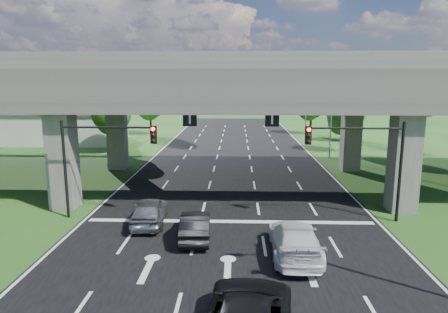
# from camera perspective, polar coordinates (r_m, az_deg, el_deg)

# --- Properties ---
(ground) EXTENTS (160.00, 160.00, 0.00)m
(ground) POSITION_cam_1_polar(r_m,az_deg,el_deg) (20.92, 0.70, -12.63)
(ground) COLOR #1E4817
(ground) RESTS_ON ground
(road) EXTENTS (18.00, 120.00, 0.03)m
(road) POSITION_cam_1_polar(r_m,az_deg,el_deg) (30.35, 1.10, -5.09)
(road) COLOR black
(road) RESTS_ON ground
(overpass) EXTENTS (80.00, 15.00, 10.00)m
(overpass) POSITION_cam_1_polar(r_m,az_deg,el_deg) (31.20, 1.20, 10.06)
(overpass) COLOR #353230
(overpass) RESTS_ON ground
(warehouse) EXTENTS (20.00, 10.00, 4.00)m
(warehouse) POSITION_cam_1_polar(r_m,az_deg,el_deg) (60.60, -23.99, 3.87)
(warehouse) COLOR #9E9E99
(warehouse) RESTS_ON ground
(signal_right) EXTENTS (5.76, 0.54, 6.00)m
(signal_right) POSITION_cam_1_polar(r_m,az_deg,el_deg) (24.65, 19.43, 0.53)
(signal_right) COLOR black
(signal_right) RESTS_ON ground
(signal_left) EXTENTS (5.76, 0.54, 6.00)m
(signal_left) POSITION_cam_1_polar(r_m,az_deg,el_deg) (24.89, -17.39, 0.75)
(signal_left) COLOR black
(signal_left) RESTS_ON ground
(streetlight_far) EXTENTS (3.38, 0.25, 10.00)m
(streetlight_far) POSITION_cam_1_polar(r_m,az_deg,el_deg) (44.34, 14.65, 7.24)
(streetlight_far) COLOR gray
(streetlight_far) RESTS_ON ground
(streetlight_beyond) EXTENTS (3.38, 0.25, 10.00)m
(streetlight_beyond) POSITION_cam_1_polar(r_m,az_deg,el_deg) (60.04, 11.31, 8.21)
(streetlight_beyond) COLOR gray
(streetlight_beyond) RESTS_ON ground
(tree_left_near) EXTENTS (4.50, 4.50, 7.80)m
(tree_left_near) POSITION_cam_1_polar(r_m,az_deg,el_deg) (47.54, -15.77, 6.16)
(tree_left_near) COLOR black
(tree_left_near) RESTS_ON ground
(tree_left_mid) EXTENTS (3.91, 3.90, 6.76)m
(tree_left_mid) POSITION_cam_1_polar(r_m,az_deg,el_deg) (56.10, -16.22, 6.12)
(tree_left_mid) COLOR black
(tree_left_mid) RESTS_ON ground
(tree_left_far) EXTENTS (4.80, 4.80, 8.32)m
(tree_left_far) POSITION_cam_1_polar(r_m,az_deg,el_deg) (62.71, -10.49, 7.70)
(tree_left_far) COLOR black
(tree_left_far) RESTS_ON ground
(tree_right_near) EXTENTS (4.20, 4.20, 7.28)m
(tree_right_near) POSITION_cam_1_polar(r_m,az_deg,el_deg) (49.02, 16.94, 5.85)
(tree_right_near) COLOR black
(tree_right_near) RESTS_ON ground
(tree_right_mid) EXTENTS (3.91, 3.90, 6.76)m
(tree_right_mid) POSITION_cam_1_polar(r_m,az_deg,el_deg) (57.53, 17.78, 6.14)
(tree_right_mid) COLOR black
(tree_right_mid) RESTS_ON ground
(tree_right_far) EXTENTS (4.50, 4.50, 7.80)m
(tree_right_far) POSITION_cam_1_polar(r_m,az_deg,el_deg) (64.36, 12.42, 7.41)
(tree_right_far) COLOR black
(tree_right_far) RESTS_ON ground
(car_silver) EXTENTS (2.18, 4.72, 1.57)m
(car_silver) POSITION_cam_1_polar(r_m,az_deg,el_deg) (23.97, -10.59, -7.64)
(car_silver) COLOR #95979C
(car_silver) RESTS_ON road
(car_dark) EXTENTS (1.77, 4.41, 1.42)m
(car_dark) POSITION_cam_1_polar(r_m,az_deg,el_deg) (21.56, -4.10, -9.80)
(car_dark) COLOR black
(car_dark) RESTS_ON road
(car_white) EXTENTS (2.35, 5.58, 1.61)m
(car_white) POSITION_cam_1_polar(r_m,az_deg,el_deg) (19.80, 10.07, -11.58)
(car_white) COLOR silver
(car_white) RESTS_ON road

